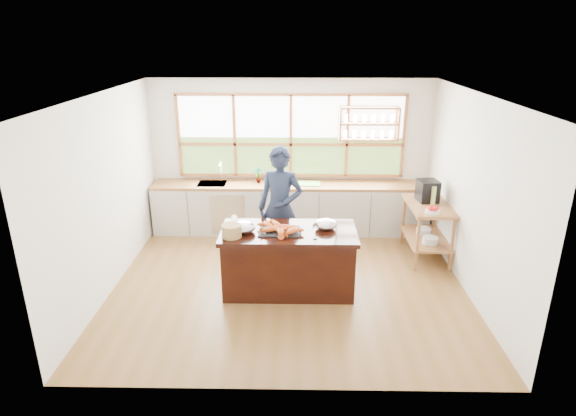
{
  "coord_description": "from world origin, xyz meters",
  "views": [
    {
      "loc": [
        0.1,
        -6.23,
        3.45
      ],
      "look_at": [
        -0.01,
        0.15,
        1.1
      ],
      "focal_mm": 30.0,
      "sensor_mm": 36.0,
      "label": 1
    }
  ],
  "objects_px": {
    "cook": "(280,208)",
    "wicker_basket": "(232,231)",
    "espresso_machine": "(428,191)",
    "island": "(289,260)"
  },
  "relations": [
    {
      "from": "island",
      "to": "espresso_machine",
      "type": "bearing_deg",
      "value": 30.0
    },
    {
      "from": "espresso_machine",
      "to": "wicker_basket",
      "type": "xyz_separation_m",
      "value": [
        -2.94,
        -1.48,
        -0.09
      ]
    },
    {
      "from": "cook",
      "to": "wicker_basket",
      "type": "height_order",
      "value": "cook"
    },
    {
      "from": "island",
      "to": "wicker_basket",
      "type": "relative_size",
      "value": 7.07
    },
    {
      "from": "cook",
      "to": "island",
      "type": "bearing_deg",
      "value": -65.08
    },
    {
      "from": "espresso_machine",
      "to": "wicker_basket",
      "type": "bearing_deg",
      "value": -160.26
    },
    {
      "from": "espresso_machine",
      "to": "cook",
      "type": "bearing_deg",
      "value": -174.82
    },
    {
      "from": "island",
      "to": "espresso_machine",
      "type": "height_order",
      "value": "espresso_machine"
    },
    {
      "from": "island",
      "to": "espresso_machine",
      "type": "xyz_separation_m",
      "value": [
        2.19,
        1.26,
        0.62
      ]
    },
    {
      "from": "cook",
      "to": "wicker_basket",
      "type": "bearing_deg",
      "value": -107.32
    }
  ]
}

